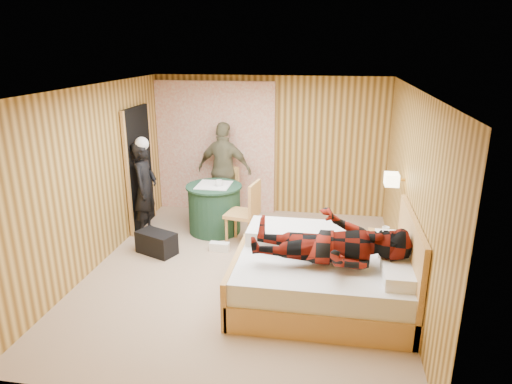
% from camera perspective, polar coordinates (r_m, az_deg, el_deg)
% --- Properties ---
extents(floor, '(4.20, 5.00, 0.01)m').
position_cam_1_polar(floor, '(6.43, -1.47, -9.91)').
color(floor, tan).
rests_on(floor, ground).
extents(ceiling, '(4.20, 5.00, 0.01)m').
position_cam_1_polar(ceiling, '(5.71, -1.67, 12.86)').
color(ceiling, silver).
rests_on(ceiling, wall_back).
extents(wall_back, '(4.20, 0.02, 2.50)m').
position_cam_1_polar(wall_back, '(8.34, 1.72, 5.78)').
color(wall_back, tan).
rests_on(wall_back, floor).
extents(wall_left, '(0.02, 5.00, 2.50)m').
position_cam_1_polar(wall_left, '(6.67, -19.58, 1.62)').
color(wall_left, tan).
rests_on(wall_left, floor).
extents(wall_right, '(0.02, 5.00, 2.50)m').
position_cam_1_polar(wall_right, '(5.94, 18.75, -0.24)').
color(wall_right, tan).
rests_on(wall_right, floor).
extents(curtain, '(2.20, 0.08, 2.40)m').
position_cam_1_polar(curtain, '(8.48, -5.09, 5.57)').
color(curtain, beige).
rests_on(curtain, floor).
extents(doorway, '(0.06, 0.90, 2.05)m').
position_cam_1_polar(doorway, '(7.91, -14.39, 2.88)').
color(doorway, black).
rests_on(doorway, floor).
extents(wall_lamp, '(0.26, 0.24, 0.16)m').
position_cam_1_polar(wall_lamp, '(6.32, 16.63, 1.53)').
color(wall_lamp, gold).
rests_on(wall_lamp, wall_right).
extents(bed, '(2.14, 1.68, 1.16)m').
position_cam_1_polar(bed, '(5.68, 8.73, -10.31)').
color(bed, '#EAAB60').
rests_on(bed, floor).
extents(nightstand, '(0.46, 0.62, 0.60)m').
position_cam_1_polar(nightstand, '(6.37, 15.76, -7.83)').
color(nightstand, '#EAAB60').
rests_on(nightstand, floor).
extents(round_table, '(0.92, 0.92, 0.82)m').
position_cam_1_polar(round_table, '(7.63, -5.21, -2.00)').
color(round_table, '#1F432F').
rests_on(round_table, floor).
extents(chair_far, '(0.54, 0.54, 0.93)m').
position_cam_1_polar(chair_far, '(8.25, -3.79, 0.50)').
color(chair_far, '#EAAB60').
rests_on(chair_far, floor).
extents(chair_near, '(0.54, 0.54, 1.03)m').
position_cam_1_polar(chair_near, '(7.03, -1.08, -2.11)').
color(chair_near, '#EAAB60').
rests_on(chair_near, floor).
extents(duffel_bag, '(0.67, 0.52, 0.34)m').
position_cam_1_polar(duffel_bag, '(7.05, -12.32, -6.23)').
color(duffel_bag, black).
rests_on(duffel_bag, floor).
extents(sneaker_left, '(0.32, 0.20, 0.13)m').
position_cam_1_polar(sneaker_left, '(7.31, -0.39, -5.77)').
color(sneaker_left, white).
rests_on(sneaker_left, floor).
extents(sneaker_right, '(0.30, 0.13, 0.13)m').
position_cam_1_polar(sneaker_right, '(7.03, -4.59, -6.83)').
color(sneaker_right, white).
rests_on(sneaker_right, floor).
extents(woman_standing, '(0.38, 0.57, 1.55)m').
position_cam_1_polar(woman_standing, '(7.64, -13.68, 0.42)').
color(woman_standing, black).
rests_on(woman_standing, floor).
extents(man_at_table, '(1.07, 0.58, 1.72)m').
position_cam_1_polar(man_at_table, '(8.21, -3.95, 2.76)').
color(man_at_table, brown).
rests_on(man_at_table, floor).
extents(man_on_bed, '(0.86, 0.67, 1.77)m').
position_cam_1_polar(man_on_bed, '(5.19, 9.37, -4.94)').
color(man_on_bed, '#671309').
rests_on(man_on_bed, bed).
extents(book_lower, '(0.17, 0.23, 0.02)m').
position_cam_1_polar(book_lower, '(6.20, 16.04, -5.54)').
color(book_lower, white).
rests_on(book_lower, nightstand).
extents(book_upper, '(0.26, 0.28, 0.02)m').
position_cam_1_polar(book_upper, '(6.20, 16.05, -5.37)').
color(book_upper, white).
rests_on(book_upper, nightstand).
extents(cup_nightstand, '(0.13, 0.13, 0.09)m').
position_cam_1_polar(cup_nightstand, '(6.36, 15.90, -4.61)').
color(cup_nightstand, white).
rests_on(cup_nightstand, nightstand).
extents(cup_table, '(0.14, 0.14, 0.10)m').
position_cam_1_polar(cup_table, '(7.42, -4.66, 1.13)').
color(cup_table, white).
rests_on(cup_table, round_table).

